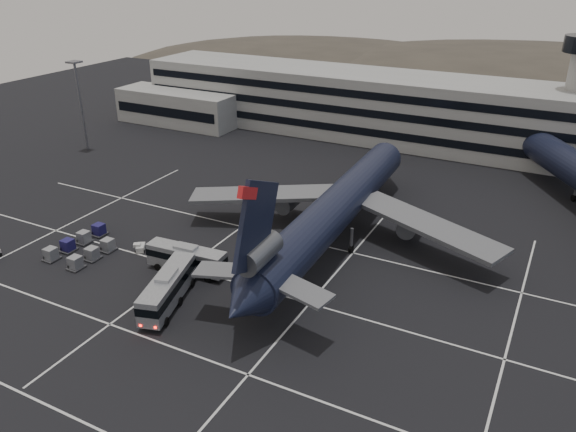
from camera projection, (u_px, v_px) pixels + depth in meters
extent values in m
plane|color=black|center=(206.00, 294.00, 68.06)|extent=(260.00, 260.00, 0.00)
cube|color=silver|center=(64.00, 413.00, 50.35)|extent=(90.00, 0.25, 0.01)
cube|color=silver|center=(152.00, 340.00, 60.01)|extent=(90.00, 0.25, 0.01)
cube|color=silver|center=(224.00, 279.00, 71.27)|extent=(90.00, 0.25, 0.01)
cube|color=silver|center=(277.00, 235.00, 82.54)|extent=(90.00, 0.25, 0.01)
cube|color=silver|center=(66.00, 225.00, 85.42)|extent=(0.25, 55.00, 0.01)
cube|color=silver|center=(195.00, 261.00, 75.39)|extent=(0.25, 55.00, 0.01)
cube|color=silver|center=(317.00, 295.00, 67.87)|extent=(0.25, 55.00, 0.01)
cube|color=silver|center=(507.00, 348.00, 58.67)|extent=(0.25, 55.00, 0.01)
cube|color=gray|center=(394.00, 108.00, 123.04)|extent=(120.00, 18.00, 14.00)
cube|color=black|center=(379.00, 134.00, 117.24)|extent=(118.00, 0.20, 1.60)
cube|color=black|center=(380.00, 115.00, 115.55)|extent=(118.00, 0.20, 1.60)
cube|color=black|center=(382.00, 97.00, 113.99)|extent=(118.00, 0.20, 1.60)
cube|color=gray|center=(178.00, 107.00, 135.55)|extent=(30.00, 10.00, 8.00)
cylinder|color=gray|center=(573.00, 106.00, 108.34)|extent=(4.40, 4.40, 22.00)
ellipsoid|color=#38332B|center=(324.00, 82.00, 234.35)|extent=(196.00, 140.00, 32.00)
ellipsoid|color=#38332B|center=(557.00, 114.00, 198.01)|extent=(252.00, 180.00, 44.00)
cylinder|color=slate|center=(81.00, 107.00, 115.41)|extent=(0.50, 0.50, 18.00)
cube|color=slate|center=(74.00, 62.00, 111.57)|extent=(2.40, 2.40, 0.35)
cylinder|color=black|center=(336.00, 209.00, 78.37)|extent=(7.23, 48.16, 5.60)
cone|color=black|center=(389.00, 154.00, 99.82)|extent=(5.75, 4.69, 5.60)
cone|color=black|center=(241.00, 306.00, 56.68)|extent=(5.21, 5.17, 5.04)
cube|color=black|center=(256.00, 226.00, 56.43)|extent=(0.82, 9.48, 10.97)
cube|color=red|center=(248.00, 193.00, 53.43)|extent=(0.66, 3.25, 2.24)
cylinder|color=#595B60|center=(259.00, 253.00, 58.23)|extent=(2.90, 6.09, 2.70)
cube|color=slate|center=(228.00, 271.00, 61.75)|extent=(8.06, 4.92, 0.87)
cube|color=slate|center=(298.00, 289.00, 58.48)|extent=(7.95, 4.46, 0.87)
cube|color=slate|center=(263.00, 194.00, 85.23)|extent=(22.34, 13.96, 1.75)
cylinder|color=#595B60|center=(290.00, 201.00, 87.23)|extent=(2.89, 5.59, 2.70)
cube|color=slate|center=(428.00, 225.00, 75.47)|extent=(22.55, 12.71, 1.75)
cylinder|color=#595B60|center=(410.00, 224.00, 79.81)|extent=(2.89, 5.59, 2.70)
cylinder|color=slate|center=(369.00, 191.00, 92.21)|extent=(0.44, 0.44, 3.00)
cylinder|color=black|center=(368.00, 200.00, 92.91)|extent=(0.54, 1.12, 1.10)
cylinder|color=slate|center=(309.00, 229.00, 79.25)|extent=(0.44, 0.44, 3.00)
cylinder|color=black|center=(309.00, 240.00, 79.95)|extent=(0.54, 1.12, 1.10)
cylinder|color=slate|center=(352.00, 238.00, 76.75)|extent=(0.44, 0.44, 3.00)
cylinder|color=black|center=(351.00, 249.00, 77.45)|extent=(0.54, 1.12, 1.10)
cone|color=black|center=(510.00, 127.00, 115.45)|extent=(7.13, 6.78, 5.60)
cylinder|color=slate|center=(576.00, 189.00, 93.03)|extent=(0.44, 0.44, 3.00)
cylinder|color=black|center=(574.00, 198.00, 93.73)|extent=(1.01, 1.20, 1.10)
cube|color=gray|center=(168.00, 288.00, 65.27)|extent=(5.84, 12.05, 3.21)
cube|color=black|center=(168.00, 285.00, 65.11)|extent=(5.92, 12.13, 1.02)
cube|color=gray|center=(166.00, 275.00, 64.51)|extent=(2.54, 3.56, 0.37)
cylinder|color=black|center=(144.00, 319.00, 62.55)|extent=(0.61, 1.08, 1.03)
cylinder|color=black|center=(166.00, 322.00, 62.08)|extent=(0.61, 1.08, 1.03)
cylinder|color=black|center=(159.00, 299.00, 66.22)|extent=(0.61, 1.08, 1.03)
cylinder|color=black|center=(180.00, 301.00, 65.74)|extent=(0.61, 1.08, 1.03)
cylinder|color=black|center=(172.00, 281.00, 69.88)|extent=(0.61, 1.08, 1.03)
cylinder|color=black|center=(192.00, 283.00, 69.40)|extent=(0.61, 1.08, 1.03)
cube|color=#FF0C05|center=(140.00, 326.00, 60.69)|extent=(0.28, 0.16, 0.24)
cube|color=#FF0C05|center=(155.00, 327.00, 60.38)|extent=(0.28, 0.16, 0.24)
cube|color=gray|center=(187.00, 258.00, 72.11)|extent=(10.89, 3.21, 2.93)
cube|color=black|center=(186.00, 256.00, 71.96)|extent=(10.96, 3.27, 0.93)
cube|color=gray|center=(186.00, 247.00, 71.42)|extent=(3.04, 1.77, 0.34)
cylinder|color=black|center=(208.00, 279.00, 70.39)|extent=(0.96, 0.38, 0.94)
cylinder|color=black|center=(218.00, 270.00, 72.42)|extent=(0.96, 0.38, 0.94)
cylinder|color=black|center=(182.00, 273.00, 71.74)|extent=(0.96, 0.38, 0.94)
cylinder|color=black|center=(193.00, 264.00, 73.77)|extent=(0.96, 0.38, 0.94)
cylinder|color=black|center=(158.00, 267.00, 73.09)|extent=(0.96, 0.38, 0.94)
cylinder|color=black|center=(169.00, 259.00, 75.12)|extent=(0.96, 0.38, 0.94)
cylinder|color=black|center=(0.00, 255.00, 76.49)|extent=(0.35, 0.60, 0.56)
cube|color=beige|center=(141.00, 248.00, 77.90)|extent=(1.94, 2.22, 0.80)
cube|color=beige|center=(140.00, 246.00, 77.27)|extent=(1.25, 1.20, 0.44)
cylinder|color=black|center=(137.00, 252.00, 77.32)|extent=(0.43, 0.52, 0.50)
cylinder|color=black|center=(144.00, 251.00, 77.39)|extent=(0.43, 0.52, 0.50)
cylinder|color=black|center=(138.00, 247.00, 78.60)|extent=(0.43, 0.52, 0.50)
cylinder|color=black|center=(145.00, 247.00, 78.68)|extent=(0.43, 0.52, 0.50)
cube|color=#2D2D30|center=(52.00, 259.00, 75.73)|extent=(1.88, 2.15, 0.17)
cylinder|color=black|center=(52.00, 259.00, 75.75)|extent=(0.09, 0.19, 0.19)
cube|color=gray|center=(51.00, 253.00, 75.37)|extent=(1.52, 1.52, 1.51)
cube|color=#2D2D30|center=(76.00, 268.00, 73.60)|extent=(1.88, 2.15, 0.17)
cylinder|color=black|center=(76.00, 268.00, 73.62)|extent=(0.09, 0.19, 0.19)
cube|color=gray|center=(75.00, 262.00, 73.25)|extent=(1.52, 1.52, 1.51)
cube|color=#2D2D30|center=(69.00, 250.00, 77.96)|extent=(1.88, 2.15, 0.17)
cylinder|color=black|center=(69.00, 250.00, 77.98)|extent=(0.09, 0.19, 0.19)
cube|color=#1B1750|center=(68.00, 245.00, 77.60)|extent=(1.52, 1.52, 1.51)
cube|color=#2D2D30|center=(93.00, 258.00, 75.83)|extent=(1.88, 2.15, 0.17)
cylinder|color=black|center=(93.00, 259.00, 75.86)|extent=(0.09, 0.19, 0.19)
cube|color=gray|center=(92.00, 253.00, 75.48)|extent=(1.52, 1.52, 1.51)
cube|color=#2D2D30|center=(85.00, 242.00, 80.19)|extent=(1.88, 2.15, 0.17)
cylinder|color=black|center=(85.00, 242.00, 80.22)|extent=(0.09, 0.19, 0.19)
cube|color=gray|center=(84.00, 237.00, 79.84)|extent=(1.52, 1.52, 1.51)
cube|color=#2D2D30|center=(109.00, 250.00, 78.07)|extent=(1.88, 2.15, 0.17)
cylinder|color=black|center=(109.00, 250.00, 78.09)|extent=(0.09, 0.19, 0.19)
cube|color=gray|center=(108.00, 244.00, 77.71)|extent=(1.52, 1.52, 1.51)
cube|color=#2D2D30|center=(100.00, 234.00, 82.43)|extent=(1.88, 2.15, 0.17)
cylinder|color=black|center=(100.00, 234.00, 82.45)|extent=(0.09, 0.19, 0.19)
cube|color=#1B1750|center=(99.00, 229.00, 82.07)|extent=(1.52, 1.52, 1.51)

